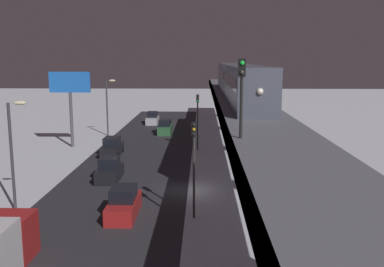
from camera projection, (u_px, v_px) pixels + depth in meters
The scene contains 15 objects.
ground_plane at pixel (184, 190), 34.84m from camera, with size 240.00×240.00×0.00m, color silver.
avenue_asphalt at pixel (120, 190), 34.95m from camera, with size 11.00×105.29×0.01m, color #28282D.
elevated_railway at pixel (250, 122), 33.78m from camera, with size 5.00×105.29×6.40m.
subway_train at pixel (238, 80), 46.61m from camera, with size 2.94×36.87×3.40m.
rail_signal at pixel (242, 84), 21.63m from camera, with size 0.36×0.41×4.00m.
sedan_black at pixel (112, 148), 47.47m from camera, with size 1.91×4.57×1.97m.
sedan_red at pixel (124, 204), 29.09m from camera, with size 1.80×4.54×1.97m.
sedan_green at pixel (165, 128), 61.22m from camera, with size 1.80×4.56×1.97m.
sedan_silver at pixel (153, 119), 70.39m from camera, with size 1.80×4.28×1.97m.
sedan_black_2 at pixel (110, 171), 37.75m from camera, with size 1.80×4.06×1.97m.
traffic_light_near at pixel (194, 156), 28.13m from camera, with size 0.32×0.44×6.40m.
traffic_light_mid at pixel (198, 114), 49.67m from camera, with size 0.32×0.44×6.40m.
commercial_billboard at pixel (70, 90), 50.87m from camera, with size 4.80×0.36×8.90m.
street_lamp_near at pixel (14, 143), 29.35m from camera, with size 1.35×0.44×7.65m.
street_lamp_far at pixel (109, 100), 58.91m from camera, with size 1.35×0.44×7.65m.
Camera 1 is at (-1.46, 33.54, 10.39)m, focal length 40.75 mm.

